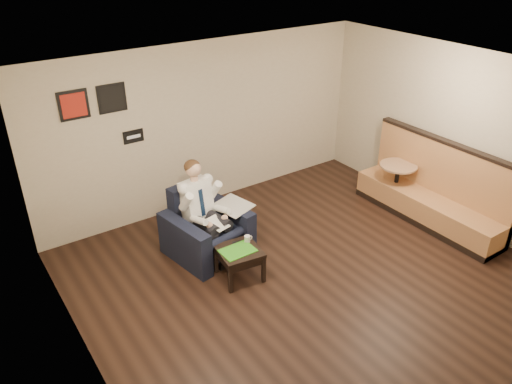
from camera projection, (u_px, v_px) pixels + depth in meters
ground at (320, 285)px, 6.83m from camera, size 6.00×6.00×0.00m
wall_back at (207, 125)px, 8.34m from camera, size 6.00×0.02×2.80m
wall_left at (87, 283)px, 4.67m from camera, size 0.02×6.00×2.80m
wall_right at (474, 143)px, 7.67m from camera, size 0.02×6.00×2.80m
ceiling at (336, 85)px, 5.51m from camera, size 6.00×6.00×0.02m
seating_sign at (133, 136)px, 7.64m from camera, size 0.32×0.02×0.20m
art_print_left at (74, 105)px, 6.93m from camera, size 0.42×0.03×0.42m
art_print_right at (112, 98)px, 7.20m from camera, size 0.42×0.03×0.42m
armchair at (207, 224)px, 7.30m from camera, size 1.19×1.19×1.00m
seated_man at (212, 216)px, 7.13m from camera, size 0.81×1.07×1.37m
lap_papers at (217, 223)px, 7.09m from camera, size 0.30×0.37×0.01m
newspaper at (233, 206)px, 7.40m from camera, size 0.54×0.63×0.01m
side_table at (239, 263)px, 6.90m from camera, size 0.63×0.63×0.46m
green_folder at (238, 251)px, 6.76m from camera, size 0.46×0.33×0.01m
coffee_mug at (247, 239)px, 6.94m from camera, size 0.09×0.09×0.10m
smartphone at (237, 242)px, 6.94m from camera, size 0.16×0.11×0.01m
banquette at (431, 184)px, 8.05m from camera, size 0.62×2.61×1.34m
cafe_table at (396, 185)px, 8.62m from camera, size 0.68×0.68×0.78m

